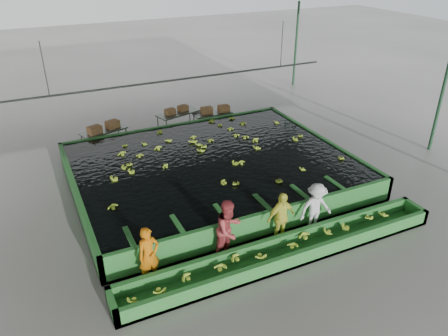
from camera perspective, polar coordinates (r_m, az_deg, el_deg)
name	(u,v)px	position (r m, az deg, el deg)	size (l,w,h in m)	color
ground	(230,199)	(15.42, 0.80, -4.07)	(80.00, 80.00, 0.00)	gray
shed_roof	(231,57)	(13.50, 0.94, 14.33)	(20.00, 22.00, 0.04)	slate
shed_posts	(231,134)	(14.28, 0.86, 4.51)	(20.00, 22.00, 5.00)	#20482D
flotation_tank	(213,170)	(16.38, -1.50, -0.25)	(10.00, 8.00, 0.90)	#2B772F
tank_water	(212,160)	(16.20, -1.52, 1.00)	(9.70, 7.70, 0.00)	black
sorting_trough	(286,251)	(12.73, 8.09, -10.75)	(10.00, 1.00, 0.50)	#2B772F
cableway_rail	(177,80)	(18.47, -6.13, 11.39)	(0.08, 0.08, 14.00)	#59605B
rail_hanger_left	(44,69)	(17.28, -22.41, 11.84)	(0.04, 0.04, 2.00)	#59605B
rail_hanger_right	(282,44)	(20.38, 7.56, 15.74)	(0.04, 0.04, 2.00)	#59605B
worker_a	(149,255)	(11.73, -9.78, -11.17)	(0.60, 0.40, 1.65)	#D16B0A
worker_b	(229,230)	(12.29, 0.63, -8.05)	(0.90, 0.70, 1.85)	#AC3A3C
worker_c	(281,218)	(13.06, 7.45, -6.45)	(0.97, 0.40, 1.66)	#EAEA4B
worker_d	(316,208)	(13.69, 11.89, -5.13)	(1.07, 0.61, 1.65)	silver
packing_table_left	(105,140)	(19.63, -15.31, 3.60)	(1.95, 0.78, 0.89)	#59605B
packing_table_mid	(179,122)	(20.93, -5.93, 6.03)	(2.07, 0.83, 0.94)	#59605B
packing_table_right	(213,121)	(21.05, -1.50, 6.16)	(1.84, 0.74, 0.84)	#59605B
box_stack_left	(104,130)	(19.44, -15.38, 4.78)	(1.43, 0.39, 0.31)	#9A693D
box_stack_mid	(177,112)	(20.76, -6.20, 7.24)	(1.19, 0.33, 0.26)	#9A693D
box_stack_right	(215,112)	(20.94, -1.15, 7.27)	(1.38, 0.38, 0.30)	#9A693D
floating_bananas	(204,152)	(16.86, -2.63, 2.10)	(9.26, 6.31, 0.13)	#A2CD2F
trough_bananas	(286,247)	(12.64, 8.14, -10.21)	(9.48, 0.63, 0.13)	#A2CD2F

